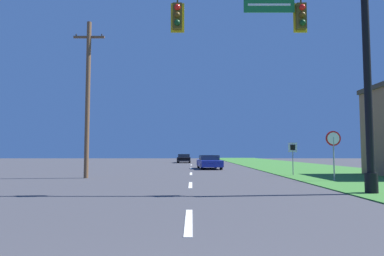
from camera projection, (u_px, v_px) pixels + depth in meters
grass_verge_right at (307, 168)px, 31.19m from camera, size 10.00×110.00×0.04m
road_center_line at (192, 174)px, 23.24m from camera, size 0.16×34.80×0.01m
signal_mast at (317, 58)px, 12.35m from camera, size 8.12×0.47×8.08m
car_ahead at (210, 162)px, 30.14m from camera, size 2.17×4.65×1.19m
far_car at (185, 158)px, 47.72m from camera, size 1.82×4.43×1.19m
stop_sign at (334, 144)px, 17.25m from camera, size 0.76×0.07×2.50m
route_sign_post at (294, 151)px, 21.42m from camera, size 0.55×0.06×2.03m
utility_pole_near at (89, 96)px, 19.75m from camera, size 1.80×0.26×9.09m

